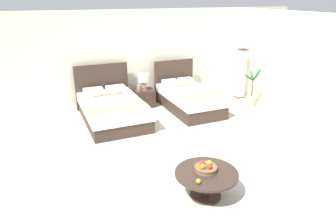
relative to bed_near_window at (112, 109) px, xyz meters
name	(u,v)px	position (x,y,z in m)	size (l,w,h in m)	color
ground_plane	(184,146)	(1.03, -1.91, -0.30)	(10.10, 9.89, 0.02)	beige
wall_back	(137,57)	(1.03, 1.23, 0.98)	(10.10, 0.12, 2.53)	silver
wall_side_right	(301,67)	(4.28, -1.51, 0.98)	(0.12, 5.49, 2.53)	#EAE6C5
bed_near_window	(112,109)	(0.00, 0.00, 0.00)	(1.44, 2.25, 1.18)	#392920
bed_near_corner	(188,98)	(2.05, -0.01, 0.01)	(1.21, 2.10, 1.15)	#392920
nightstand	(144,98)	(1.02, 0.64, -0.05)	(0.51, 0.45, 0.48)	#392920
table_lamp	(143,80)	(1.02, 0.66, 0.46)	(0.30, 0.30, 0.43)	tan
vase	(139,88)	(0.87, 0.60, 0.27)	(0.10, 0.10, 0.17)	gray
coffee_table	(206,178)	(0.62, -3.57, 0.04)	(0.94, 0.94, 0.41)	#392920
fruit_bowl	(206,168)	(0.63, -3.53, 0.18)	(0.34, 0.34, 0.15)	brown
loose_apple	(198,181)	(0.37, -3.78, 0.16)	(0.07, 0.07, 0.07)	gold
floor_lamp_corner	(241,74)	(3.90, 0.33, 0.43)	(0.24, 0.24, 1.44)	#3E2724
potted_palm	(252,96)	(3.81, -0.37, -0.02)	(0.55, 0.40, 1.03)	#A39483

